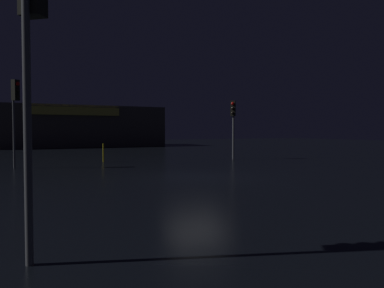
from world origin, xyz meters
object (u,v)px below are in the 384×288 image
traffic_signal_opposite (32,27)px  traffic_signal_cross_left (15,100)px  store_building (70,127)px  traffic_signal_cross_right (233,117)px

traffic_signal_opposite → traffic_signal_cross_left: traffic_signal_opposite is taller
store_building → traffic_signal_opposite: (-7.07, -40.65, 1.00)m
store_building → traffic_signal_opposite: store_building is taller
traffic_signal_cross_right → store_building: bearing=103.8°
traffic_signal_cross_right → traffic_signal_cross_left: bearing=179.8°
traffic_signal_cross_left → traffic_signal_cross_right: (13.12, -0.06, -0.62)m
traffic_signal_opposite → traffic_signal_cross_right: (13.40, 14.95, -0.56)m
store_building → traffic_signal_cross_left: size_ratio=4.77×
traffic_signal_opposite → traffic_signal_cross_left: (0.27, 15.00, 0.07)m
traffic_signal_opposite → traffic_signal_cross_right: traffic_signal_opposite is taller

